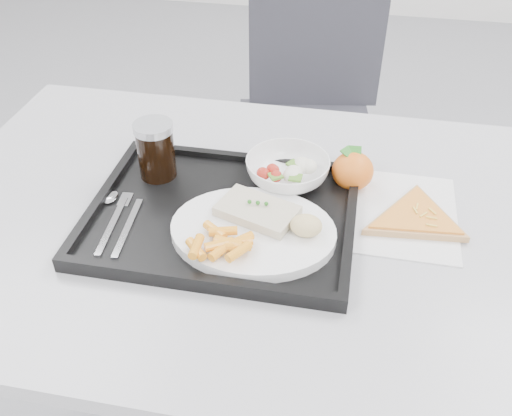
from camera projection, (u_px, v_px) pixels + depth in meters
The scene contains 14 objects.
table at pixel (257, 243), 1.04m from camera, with size 1.20×0.80×0.75m.
chair at pixel (309, 100), 1.78m from camera, with size 0.48×0.48×0.93m.
tray at pixel (223, 215), 0.98m from camera, with size 0.45×0.35×0.03m.
dinner_plate at pixel (253, 231), 0.92m from camera, with size 0.27×0.27×0.02m.
fish_fillet at pixel (257, 211), 0.94m from camera, with size 0.15×0.11×0.02m.
bread_roll at pixel (306, 225), 0.90m from camera, with size 0.06×0.06×0.03m.
salad_bowl at pixel (288, 170), 1.03m from camera, with size 0.15×0.15×0.05m.
cola_glass at pixel (156, 149), 1.03m from camera, with size 0.07×0.07×0.11m.
cutlery at pixel (117, 214), 0.97m from camera, with size 0.09×0.17×0.01m.
napkin at pixel (384, 211), 1.00m from camera, with size 0.25×0.24×0.00m.
tangerine at pixel (353, 171), 1.04m from camera, with size 0.10×0.10×0.07m.
pizza_slice at pixel (416, 218), 0.97m from camera, with size 0.29×0.29×0.02m.
carrot_pile at pixel (223, 243), 0.87m from camera, with size 0.10×0.09×0.02m.
salad_contents at pixel (291, 170), 1.02m from camera, with size 0.10×0.08×0.03m.
Camera 1 is at (0.14, -0.46, 1.38)m, focal length 40.00 mm.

